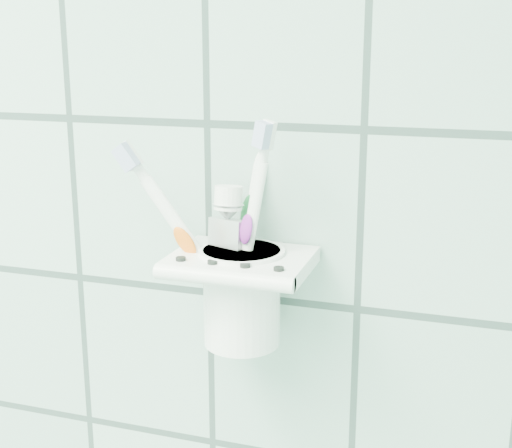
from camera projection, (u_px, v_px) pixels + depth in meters
holder_bracket at (242, 263)px, 0.64m from camera, size 0.12×0.10×0.04m
cup at (242, 292)px, 0.65m from camera, size 0.08×0.08×0.09m
toothbrush_pink at (254, 224)px, 0.62m from camera, size 0.11×0.02×0.20m
toothbrush_blue at (230, 217)px, 0.62m from camera, size 0.03×0.08×0.22m
toothbrush_orange at (232, 226)px, 0.64m from camera, size 0.05×0.03×0.20m
toothpaste_tube at (222, 251)px, 0.64m from camera, size 0.04×0.04×0.14m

